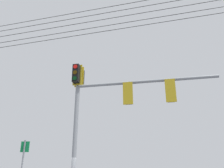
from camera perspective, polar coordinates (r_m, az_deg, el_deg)
name	(u,v)px	position (r m, az deg, el deg)	size (l,w,h in m)	color
signal_mast_assembly	(105,101)	(10.49, -1.73, -4.31)	(3.76, 5.85, 6.83)	gray
overhead_wire_span	(99,20)	(12.52, -3.28, 15.57)	(11.37, 18.44, 2.09)	black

